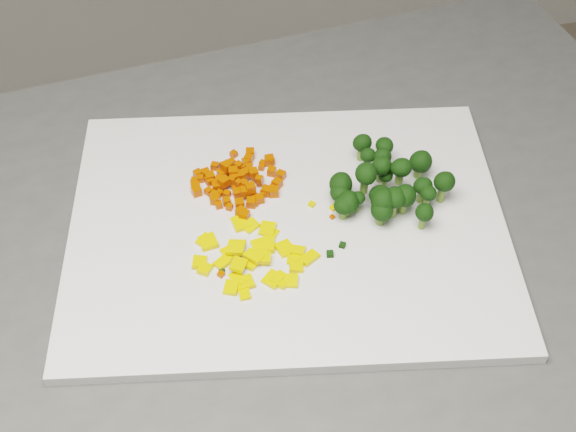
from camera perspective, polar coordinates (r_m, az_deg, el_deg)
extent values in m
cube|color=white|center=(0.89, 0.00, -0.72)|extent=(0.53, 0.44, 0.01)
cube|color=#C23502|center=(0.91, -1.00, 1.73)|extent=(0.01, 0.01, 0.01)
cube|color=#C23502|center=(0.91, -5.66, 1.75)|extent=(0.01, 0.01, 0.01)
cube|color=#C23502|center=(0.92, -5.11, 2.11)|extent=(0.01, 0.01, 0.01)
cube|color=#C23502|center=(0.93, -4.28, 3.17)|extent=(0.01, 0.01, 0.01)
cube|color=#C23502|center=(0.91, -4.00, 2.57)|extent=(0.01, 0.01, 0.01)
cube|color=#C23502|center=(0.93, -4.71, 2.99)|extent=(0.01, 0.01, 0.01)
cube|color=#C23502|center=(0.90, -3.07, 1.74)|extent=(0.01, 0.01, 0.01)
cube|color=#C23502|center=(0.92, -6.60, 2.25)|extent=(0.01, 0.01, 0.01)
cube|color=#C23502|center=(0.92, -3.92, 3.13)|extent=(0.01, 0.01, 0.01)
cube|color=#C23502|center=(0.93, -3.05, 3.30)|extent=(0.01, 0.01, 0.01)
cube|color=#C23502|center=(0.92, -4.38, 3.53)|extent=(0.01, 0.01, 0.01)
cube|color=#C23502|center=(0.93, -5.86, 3.07)|extent=(0.01, 0.01, 0.01)
cube|color=#C23502|center=(0.89, -3.37, 0.12)|extent=(0.01, 0.01, 0.01)
cube|color=#C23502|center=(0.91, -3.85, 2.73)|extent=(0.01, 0.01, 0.01)
cube|color=#C23502|center=(0.92, -3.54, 3.01)|extent=(0.01, 0.01, 0.01)
cube|color=#C23502|center=(0.93, -3.34, 2.83)|extent=(0.01, 0.01, 0.01)
cube|color=#C23502|center=(0.91, -3.17, 2.14)|extent=(0.01, 0.01, 0.01)
cube|color=#C23502|center=(0.90, -3.47, 0.87)|extent=(0.01, 0.01, 0.01)
cube|color=#C23502|center=(0.91, -2.08, 2.62)|extent=(0.01, 0.01, 0.01)
cube|color=#C23502|center=(0.90, -2.68, 2.00)|extent=(0.01, 0.01, 0.01)
cube|color=#C23502|center=(0.93, -5.57, 2.77)|extent=(0.01, 0.01, 0.01)
cube|color=#C23502|center=(0.91, -3.52, 2.37)|extent=(0.01, 0.01, 0.01)
cube|color=#C23502|center=(0.92, -5.59, 2.46)|extent=(0.01, 0.01, 0.01)
cube|color=#C23502|center=(0.93, -3.64, 3.22)|extent=(0.01, 0.01, 0.01)
cube|color=#C23502|center=(0.93, -6.42, 3.00)|extent=(0.01, 0.01, 0.01)
cube|color=#C23502|center=(0.92, -3.01, 3.07)|extent=(0.01, 0.01, 0.01)
cube|color=#C23502|center=(0.93, -4.14, 3.22)|extent=(0.01, 0.01, 0.01)
cube|color=#C23502|center=(0.93, -1.16, 3.18)|extent=(0.01, 0.01, 0.01)
cube|color=#C23502|center=(0.90, -4.38, 1.04)|extent=(0.01, 0.01, 0.01)
cube|color=#C23502|center=(0.91, -5.24, 1.45)|extent=(0.01, 0.01, 0.01)
cube|color=#C23502|center=(0.90, -2.64, 0.95)|extent=(0.01, 0.01, 0.01)
cube|color=#C23502|center=(0.92, -2.00, 2.56)|extent=(0.01, 0.01, 0.01)
cube|color=#C23502|center=(0.91, -3.15, 2.32)|extent=(0.01, 0.01, 0.01)
cube|color=#C23502|center=(0.91, -4.53, 2.64)|extent=(0.01, 0.01, 0.01)
cube|color=#C23502|center=(0.92, -5.02, 2.26)|extent=(0.01, 0.01, 0.01)
cube|color=#C23502|center=(0.93, -6.68, 2.48)|extent=(0.01, 0.01, 0.01)
cube|color=#C23502|center=(0.92, -3.77, 2.02)|extent=(0.01, 0.01, 0.01)
cube|color=#C23502|center=(0.93, -6.26, 2.66)|extent=(0.01, 0.01, 0.01)
cube|color=#C23502|center=(0.91, -4.60, 2.44)|extent=(0.01, 0.01, 0.01)
cube|color=#C23502|center=(0.94, -4.05, 3.81)|extent=(0.01, 0.01, 0.01)
cube|color=#C23502|center=(0.90, -5.19, 1.17)|extent=(0.01, 0.01, 0.01)
cube|color=#C23502|center=(0.94, -2.98, 3.84)|extent=(0.01, 0.01, 0.01)
cube|color=#C23502|center=(0.93, -4.81, 3.11)|extent=(0.01, 0.01, 0.01)
cube|color=#C23502|center=(0.90, -2.02, 1.22)|extent=(0.01, 0.01, 0.01)
cube|color=#C23502|center=(0.91, -1.54, 1.79)|extent=(0.01, 0.01, 0.01)
cube|color=#C23502|center=(0.96, -3.88, 4.42)|extent=(0.01, 0.01, 0.01)
cube|color=#C23502|center=(0.91, -1.79, 1.59)|extent=(0.01, 0.01, 0.01)
cube|color=#C23502|center=(0.92, -0.78, 2.32)|extent=(0.01, 0.01, 0.01)
cube|color=#C23502|center=(0.91, -6.52, 1.76)|extent=(0.01, 0.01, 0.01)
cube|color=#C23502|center=(0.94, -5.24, 3.56)|extent=(0.01, 0.01, 0.01)
cube|color=#C23502|center=(0.91, -3.15, 1.67)|extent=(0.01, 0.01, 0.01)
cube|color=#C23502|center=(0.89, -4.18, 0.64)|extent=(0.01, 0.01, 0.01)
cube|color=#C23502|center=(0.92, -3.43, 2.86)|extent=(0.01, 0.01, 0.01)
cube|color=#C23502|center=(0.93, -3.54, 3.60)|extent=(0.01, 0.01, 0.01)
cube|color=#C23502|center=(0.94, -4.55, 3.53)|extent=(0.01, 0.01, 0.01)
cube|color=#C23502|center=(0.91, -4.36, 1.55)|extent=(0.01, 0.01, 0.01)
cube|color=#C23502|center=(0.93, -3.65, 3.21)|extent=(0.01, 0.01, 0.01)
cube|color=#C23502|center=(0.94, -2.77, 3.47)|extent=(0.01, 0.01, 0.01)
cube|color=#C23502|center=(0.91, -3.20, 1.90)|extent=(0.01, 0.01, 0.01)
cube|color=#C23502|center=(0.90, -4.94, 0.79)|extent=(0.01, 0.01, 0.01)
cube|color=#C23502|center=(0.94, -1.32, 4.00)|extent=(0.01, 0.01, 0.01)
cube|color=#C23502|center=(0.95, -2.71, 4.50)|extent=(0.01, 0.01, 0.01)
cube|color=#C23502|center=(0.92, -2.47, 3.06)|extent=(0.01, 0.01, 0.01)
cube|color=#C23502|center=(0.94, -1.38, 3.91)|extent=(0.01, 0.01, 0.01)
cube|color=#C23502|center=(0.90, -2.46, 0.94)|extent=(0.01, 0.01, 0.01)
cube|color=#C23502|center=(0.95, -2.81, 4.08)|extent=(0.01, 0.01, 0.01)
cube|color=#C23502|center=(0.93, -5.69, 2.53)|extent=(0.01, 0.01, 0.01)
cube|color=#C23502|center=(0.92, -4.82, 2.49)|extent=(0.01, 0.01, 0.01)
cube|color=#C23502|center=(0.88, -3.11, 0.04)|extent=(0.01, 0.01, 0.01)
cube|color=#C23502|center=(0.92, -6.58, 2.06)|extent=(0.01, 0.01, 0.01)
cube|color=#C23502|center=(0.90, -2.38, 1.32)|extent=(0.01, 0.01, 0.01)
cube|color=#C23502|center=(0.91, -3.62, 1.63)|extent=(0.01, 0.01, 0.01)
cube|color=#C23502|center=(0.89, -3.35, 0.27)|extent=(0.01, 0.01, 0.01)
cube|color=#C23502|center=(0.91, -1.11, 2.04)|extent=(0.01, 0.01, 0.01)
cube|color=#C23502|center=(0.91, -4.88, 1.61)|extent=(0.01, 0.01, 0.01)
cube|color=#C23502|center=(0.93, -3.28, 3.51)|extent=(0.01, 0.01, 0.01)
cube|color=#C23502|center=(0.92, -2.02, 2.39)|extent=(0.01, 0.01, 0.01)
cube|color=#C23502|center=(0.94, -1.91, 3.48)|extent=(0.01, 0.01, 0.01)
cube|color=#C23502|center=(0.94, -1.81, 3.76)|extent=(0.01, 0.01, 0.01)
cube|color=#C23502|center=(0.93, -0.52, 2.92)|extent=(0.01, 0.01, 0.01)
cube|color=yellow|center=(0.83, -1.06, -4.52)|extent=(0.03, 0.03, 0.01)
cube|color=yellow|center=(0.84, -2.45, -2.85)|extent=(0.02, 0.02, 0.00)
cube|color=yellow|center=(0.85, -0.21, -2.32)|extent=(0.02, 0.02, 0.01)
cube|color=yellow|center=(0.85, 1.52, -2.98)|extent=(0.02, 0.02, 0.01)
cube|color=yellow|center=(0.87, -5.90, -1.76)|extent=(0.02, 0.02, 0.01)
cube|color=yellow|center=(0.85, -2.26, -2.85)|extent=(0.02, 0.03, 0.01)
cube|color=yellow|center=(0.88, -2.69, -0.70)|extent=(0.02, 0.02, 0.01)
cube|color=yellow|center=(0.82, -4.06, -5.09)|extent=(0.02, 0.02, 0.01)
cube|color=yellow|center=(0.88, -3.39, -0.50)|extent=(0.02, 0.02, 0.01)
cube|color=yellow|center=(0.84, -5.92, -3.77)|extent=(0.02, 0.02, 0.01)
cube|color=yellow|center=(0.85, -6.31, -3.29)|extent=(0.02, 0.02, 0.01)
cube|color=yellow|center=(0.83, -3.07, -4.74)|extent=(0.02, 0.02, 0.01)
cube|color=yellow|center=(0.83, -3.54, -3.48)|extent=(0.02, 0.02, 0.01)
cube|color=yellow|center=(0.85, -1.90, -2.50)|extent=(0.02, 0.02, 0.01)
cube|color=yellow|center=(0.87, -1.18, -1.31)|extent=(0.02, 0.02, 0.01)
cube|color=yellow|center=(0.82, -3.12, -5.52)|extent=(0.01, 0.02, 0.00)
cube|color=yellow|center=(0.84, -2.67, -3.37)|extent=(0.02, 0.02, 0.01)
cube|color=yellow|center=(0.84, -1.70, -2.99)|extent=(0.02, 0.02, 0.01)
cube|color=yellow|center=(0.84, 0.57, -3.58)|extent=(0.02, 0.02, 0.01)
cube|color=yellow|center=(0.83, 0.00, -4.65)|extent=(0.02, 0.02, 0.01)
cube|color=yellow|center=(0.86, -1.94, -2.06)|extent=(0.02, 0.02, 0.01)
cube|color=yellow|center=(0.83, -0.48, -4.56)|extent=(0.03, 0.02, 0.01)
cube|color=yellow|center=(0.86, -1.50, -2.10)|extent=(0.02, 0.02, 0.01)
cube|color=yellow|center=(0.87, -1.47, -0.93)|extent=(0.02, 0.02, 0.01)
cube|color=yellow|center=(0.84, -1.88, -2.79)|extent=(0.02, 0.02, 0.01)
cube|color=yellow|center=(0.85, 0.60, -2.47)|extent=(0.02, 0.02, 0.01)
cube|color=yellow|center=(0.84, -2.06, -3.01)|extent=(0.02, 0.02, 0.01)
cube|color=yellow|center=(0.86, -5.70, -1.83)|extent=(0.02, 0.02, 0.01)
cube|color=yellow|center=(0.83, -3.61, -4.47)|extent=(0.02, 0.02, 0.01)
cube|color=yellow|center=(0.85, -3.72, -2.23)|extent=(0.02, 0.03, 0.01)
cube|color=yellow|center=(0.84, -4.71, -3.35)|extent=(0.02, 0.02, 0.01)
cube|color=yellow|center=(0.85, -4.04, -2.57)|extent=(0.02, 0.02, 0.01)
cube|color=yellow|center=(0.84, 0.41, -3.11)|extent=(0.02, 0.01, 0.00)
cube|color=black|center=(0.84, -4.73, -3.94)|extent=(0.01, 0.01, 0.00)
cube|color=#C23502|center=(0.89, 3.16, -0.07)|extent=(0.01, 0.01, 0.00)
cube|color=black|center=(0.86, 3.89, -2.07)|extent=(0.01, 0.01, 0.00)
cube|color=yellow|center=(0.90, 1.71, 0.85)|extent=(0.01, 0.01, 0.00)
cube|color=yellow|center=(0.92, 3.61, 2.35)|extent=(0.01, 0.01, 0.01)
cube|color=black|center=(0.85, 3.00, -2.71)|extent=(0.01, 0.01, 0.01)
cube|color=#C23502|center=(0.92, -4.62, 2.39)|extent=(0.01, 0.01, 0.01)
cube|color=yellow|center=(0.89, 3.24, 0.58)|extent=(0.01, 0.01, 0.00)
cube|color=#C23502|center=(0.83, -4.79, -4.15)|extent=(0.01, 0.01, 0.00)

